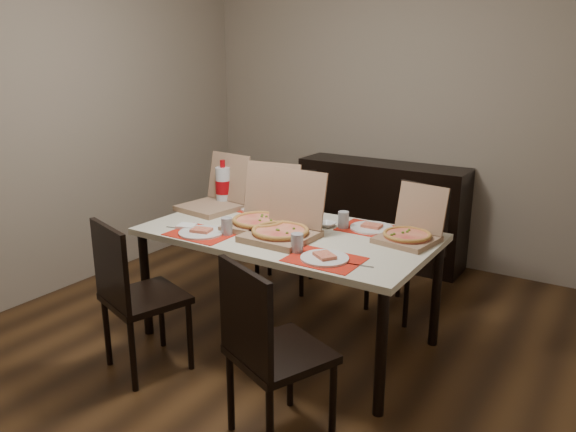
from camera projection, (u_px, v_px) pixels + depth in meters
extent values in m
cube|color=#482D16|center=(271.00, 340.00, 3.74)|extent=(3.80, 4.00, 0.02)
cube|color=gray|center=(395.00, 115.00, 5.01)|extent=(3.80, 0.02, 2.60)
cube|color=gray|center=(66.00, 124.00, 4.36)|extent=(0.02, 4.00, 2.60)
cube|color=black|center=(381.00, 212.00, 5.06)|extent=(1.50, 0.40, 0.90)
cube|color=beige|center=(288.00, 234.00, 3.54)|extent=(1.80, 1.00, 0.04)
cylinder|color=black|center=(146.00, 284.00, 3.72)|extent=(0.06, 0.06, 0.71)
cylinder|color=black|center=(381.00, 354.00, 2.86)|extent=(0.06, 0.06, 0.71)
cylinder|color=black|center=(228.00, 247.00, 4.44)|extent=(0.06, 0.06, 0.71)
cylinder|color=black|center=(436.00, 294.00, 3.57)|extent=(0.06, 0.06, 0.71)
cube|color=black|center=(145.00, 298.00, 3.28)|extent=(0.53, 0.53, 0.04)
cube|color=black|center=(110.00, 266.00, 3.10)|extent=(0.41, 0.16, 0.46)
cylinder|color=black|center=(107.00, 332.00, 3.37)|extent=(0.04, 0.04, 0.43)
cylinder|color=black|center=(133.00, 356.00, 3.11)|extent=(0.04, 0.04, 0.43)
cylinder|color=black|center=(161.00, 315.00, 3.59)|extent=(0.04, 0.04, 0.43)
cylinder|color=black|center=(190.00, 336.00, 3.33)|extent=(0.04, 0.04, 0.43)
cube|color=black|center=(281.00, 354.00, 2.67)|extent=(0.55, 0.55, 0.04)
cube|color=black|center=(245.00, 316.00, 2.50)|extent=(0.40, 0.19, 0.46)
cylinder|color=black|center=(231.00, 391.00, 2.78)|extent=(0.04, 0.04, 0.43)
cylinder|color=black|center=(270.00, 430.00, 2.50)|extent=(0.04, 0.04, 0.43)
cylinder|color=black|center=(290.00, 369.00, 2.98)|extent=(0.04, 0.04, 0.43)
cylinder|color=black|center=(333.00, 402.00, 2.69)|extent=(0.04, 0.04, 0.43)
cube|color=black|center=(285.00, 233.00, 4.49)|extent=(0.53, 0.53, 0.04)
cube|color=black|center=(290.00, 197.00, 4.59)|extent=(0.41, 0.16, 0.46)
cylinder|color=black|center=(311.00, 255.00, 4.68)|extent=(0.04, 0.04, 0.43)
cylinder|color=black|center=(269.00, 251.00, 4.76)|extent=(0.04, 0.04, 0.43)
cylinder|color=black|center=(302.00, 270.00, 4.34)|extent=(0.04, 0.04, 0.43)
cylinder|color=black|center=(257.00, 266.00, 4.42)|extent=(0.04, 0.04, 0.43)
cube|color=black|center=(404.00, 253.00, 4.02)|extent=(0.53, 0.53, 0.04)
cube|color=black|center=(423.00, 215.00, 4.07)|extent=(0.41, 0.16, 0.46)
cylinder|color=black|center=(438.00, 285.00, 4.07)|extent=(0.04, 0.04, 0.43)
cylinder|color=black|center=(399.00, 271.00, 4.33)|extent=(0.04, 0.04, 0.43)
cylinder|color=black|center=(406.00, 298.00, 3.85)|extent=(0.04, 0.04, 0.43)
cylinder|color=black|center=(367.00, 282.00, 4.11)|extent=(0.04, 0.04, 0.43)
cube|color=red|center=(202.00, 234.00, 3.48)|extent=(0.40, 0.30, 0.00)
cylinder|color=white|center=(201.00, 232.00, 3.48)|extent=(0.28, 0.28, 0.01)
cube|color=#F2BC79|center=(201.00, 230.00, 3.48)|extent=(0.14, 0.12, 0.02)
cylinder|color=#9D9FA7|center=(227.00, 226.00, 3.45)|extent=(0.07, 0.07, 0.11)
cube|color=#B2B2B7|center=(179.00, 229.00, 3.58)|extent=(0.20, 0.04, 0.00)
cube|color=white|center=(186.00, 226.00, 3.59)|extent=(0.13, 0.13, 0.02)
cube|color=red|center=(325.00, 259.00, 3.05)|extent=(0.40, 0.30, 0.00)
cylinder|color=white|center=(325.00, 258.00, 3.04)|extent=(0.26, 0.26, 0.01)
cube|color=#F2BC79|center=(325.00, 255.00, 3.04)|extent=(0.15, 0.14, 0.02)
cylinder|color=#9D9FA7|center=(297.00, 243.00, 3.15)|extent=(0.07, 0.07, 0.11)
cube|color=#B2B2B7|center=(355.00, 265.00, 2.97)|extent=(0.20, 0.04, 0.00)
cube|color=red|center=(258.00, 209.00, 4.04)|extent=(0.40, 0.30, 0.00)
cylinder|color=white|center=(258.00, 208.00, 4.04)|extent=(0.26, 0.26, 0.01)
cube|color=#F2BC79|center=(258.00, 206.00, 4.04)|extent=(0.13, 0.10, 0.02)
cylinder|color=#9D9FA7|center=(278.00, 208.00, 3.86)|extent=(0.07, 0.07, 0.11)
cube|color=#B2B2B7|center=(240.00, 206.00, 4.12)|extent=(0.20, 0.04, 0.00)
cube|color=white|center=(243.00, 203.00, 4.15)|extent=(0.13, 0.13, 0.02)
cube|color=red|center=(372.00, 229.00, 3.58)|extent=(0.40, 0.30, 0.00)
cylinder|color=white|center=(372.00, 228.00, 3.57)|extent=(0.28, 0.28, 0.01)
cube|color=#F2BC79|center=(372.00, 226.00, 3.57)|extent=(0.12, 0.09, 0.02)
cylinder|color=#9D9FA7|center=(343.00, 220.00, 3.58)|extent=(0.07, 0.07, 0.11)
cube|color=#B2B2B7|center=(399.00, 234.00, 3.48)|extent=(0.20, 0.04, 0.00)
cube|color=white|center=(279.00, 232.00, 3.50)|extent=(0.16, 0.16, 0.02)
cube|color=#926F54|center=(280.00, 236.00, 3.38)|extent=(0.39, 0.39, 0.04)
cube|color=#926F54|center=(297.00, 198.00, 3.48)|extent=(0.39, 0.09, 0.35)
cylinder|color=#F2BC79|center=(280.00, 232.00, 3.37)|extent=(0.34, 0.34, 0.02)
cube|color=#926F54|center=(407.00, 240.00, 3.33)|extent=(0.36, 0.36, 0.03)
cube|color=#926F54|center=(421.00, 208.00, 3.40)|extent=(0.32, 0.12, 0.29)
cylinder|color=#F2BC79|center=(407.00, 236.00, 3.32)|extent=(0.31, 0.31, 0.02)
cube|color=#926F54|center=(210.00, 207.00, 4.01)|extent=(0.42, 0.42, 0.04)
cube|color=#926F54|center=(228.00, 177.00, 4.10)|extent=(0.38, 0.13, 0.34)
cube|color=#926F54|center=(259.00, 225.00, 3.60)|extent=(0.44, 0.44, 0.04)
cube|color=#926F54|center=(272.00, 189.00, 3.71)|extent=(0.39, 0.14, 0.35)
cylinder|color=#F2BC79|center=(259.00, 221.00, 3.59)|extent=(0.38, 0.38, 0.02)
cylinder|color=black|center=(271.00, 218.00, 3.80)|extent=(0.25, 0.25, 0.01)
cylinder|color=tan|center=(271.00, 216.00, 3.79)|extent=(0.19, 0.19, 0.02)
imported|color=white|center=(327.00, 224.00, 3.63)|extent=(0.13, 0.13, 0.03)
cylinder|color=silver|center=(223.00, 186.00, 4.12)|extent=(0.11, 0.11, 0.28)
cylinder|color=#9F070D|center=(223.00, 187.00, 4.12)|extent=(0.11, 0.11, 0.10)
cylinder|color=#9F070D|center=(222.00, 164.00, 4.07)|extent=(0.04, 0.04, 0.05)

